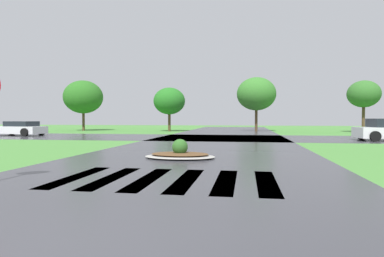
{
  "coord_description": "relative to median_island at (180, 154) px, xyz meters",
  "views": [
    {
      "loc": [
        1.8,
        -2.78,
        1.43
      ],
      "look_at": [
        -0.21,
        9.59,
        1.03
      ],
      "focal_mm": 31.15,
      "sensor_mm": 36.0,
      "label": 1
    }
  ],
  "objects": [
    {
      "name": "asphalt_roadway",
      "position": [
        0.51,
        1.26,
        -0.15
      ],
      "size": [
        9.13,
        80.0,
        0.01
      ],
      "primitive_type": "cube",
      "color": "#35353A",
      "rests_on": "ground"
    },
    {
      "name": "asphalt_cross_road",
      "position": [
        0.51,
        12.31,
        -0.15
      ],
      "size": [
        90.0,
        8.21,
        0.01
      ],
      "primitive_type": "cube",
      "color": "#35353A",
      "rests_on": "ground"
    },
    {
      "name": "crosswalk_stripes",
      "position": [
        0.51,
        -4.05,
        -0.15
      ],
      "size": [
        4.95,
        3.03,
        0.01
      ],
      "color": "white",
      "rests_on": "ground"
    },
    {
      "name": "median_island",
      "position": [
        0.0,
        0.0,
        0.0
      ],
      "size": [
        2.5,
        1.66,
        0.68
      ],
      "color": "#9E9B93",
      "rests_on": "ground"
    },
    {
      "name": "car_dark_suv",
      "position": [
        -15.78,
        12.66,
        0.41
      ],
      "size": [
        4.54,
        2.43,
        1.15
      ],
      "rotation": [
        0.0,
        0.0,
        3.03
      ],
      "color": "silver",
      "rests_on": "ground"
    },
    {
      "name": "background_treeline",
      "position": [
        5.55,
        23.58,
        3.87
      ],
      "size": [
        44.54,
        5.24,
        6.66
      ],
      "color": "#4C3823",
      "rests_on": "ground"
    }
  ]
}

